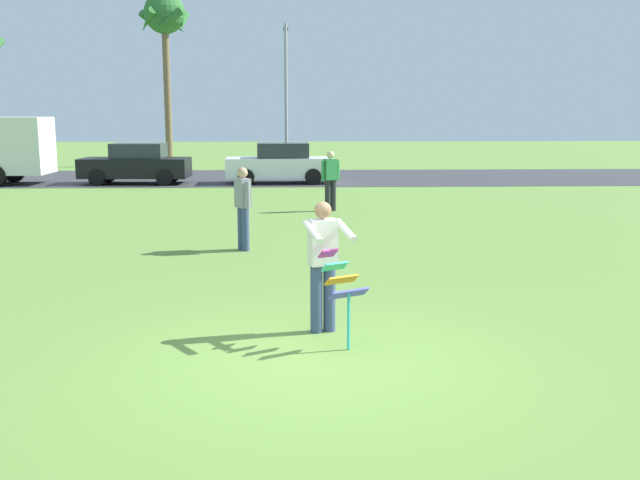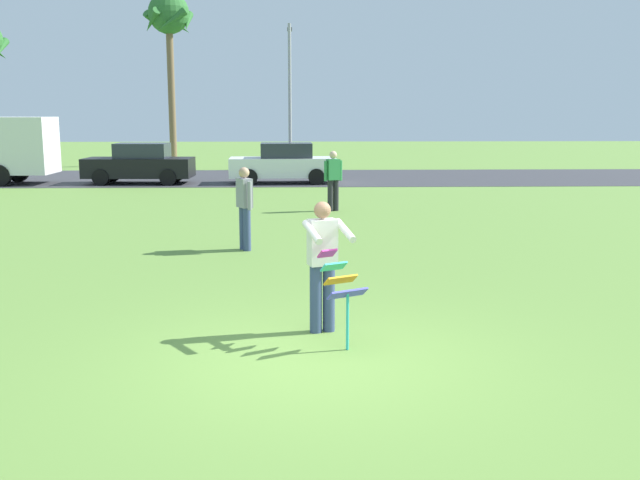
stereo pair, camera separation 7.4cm
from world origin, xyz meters
The scene contains 10 objects.
ground_plane centered at (0.00, 0.00, 0.00)m, with size 120.00×120.00×0.00m, color olive.
road_strip centered at (0.00, 23.35, 0.01)m, with size 120.00×8.00×0.01m, color #38383D.
person_kite_flyer centered at (0.14, 1.13, 0.95)m, with size 0.68×0.75×1.73m.
kite_held centered at (0.33, 0.54, 0.80)m, with size 0.62×0.73×1.18m.
parked_car_black centered at (-6.44, 20.95, 0.77)m, with size 4.25×1.94×1.60m.
parked_car_white centered at (-0.74, 20.96, 0.77)m, with size 4.25×1.93×1.60m.
palm_tree_right_near centered at (-6.75, 30.80, 7.39)m, with size 2.58×2.71×8.83m.
streetlight_pole centered at (-0.55, 28.33, 4.00)m, with size 0.24×1.65×7.00m.
person_walker_near centered at (0.84, 12.81, 0.93)m, with size 0.53×0.34×1.73m.
person_walker_far centered at (-1.29, 6.88, 0.93)m, with size 0.37×0.51×1.73m.
Camera 2 is at (-0.18, -8.09, 2.88)m, focal length 40.80 mm.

